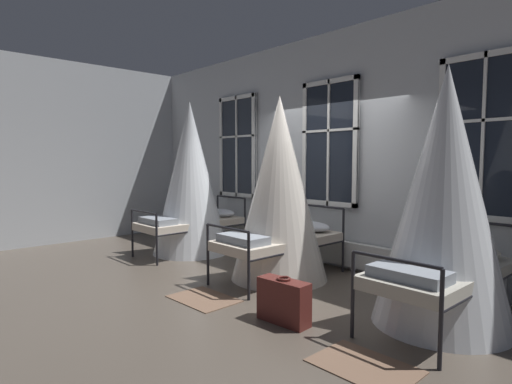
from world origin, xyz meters
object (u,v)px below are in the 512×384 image
(cot_second, at_px, (279,191))
(suitcase_dark, at_px, (284,301))
(cot_first, at_px, (191,180))
(cot_third, at_px, (444,201))

(cot_second, distance_m, suitcase_dark, 1.89)
(cot_first, bearing_deg, cot_second, -90.92)
(cot_second, bearing_deg, cot_third, -89.20)
(cot_first, xyz_separation_m, cot_third, (4.43, 0.01, -0.05))
(cot_second, height_order, suitcase_dark, cot_second)
(cot_third, relative_size, suitcase_dark, 4.47)
(cot_second, xyz_separation_m, suitcase_dark, (1.15, -1.11, -1.00))
(cot_third, bearing_deg, cot_second, 90.91)
(cot_first, relative_size, cot_second, 1.06)
(suitcase_dark, bearing_deg, cot_first, 157.25)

